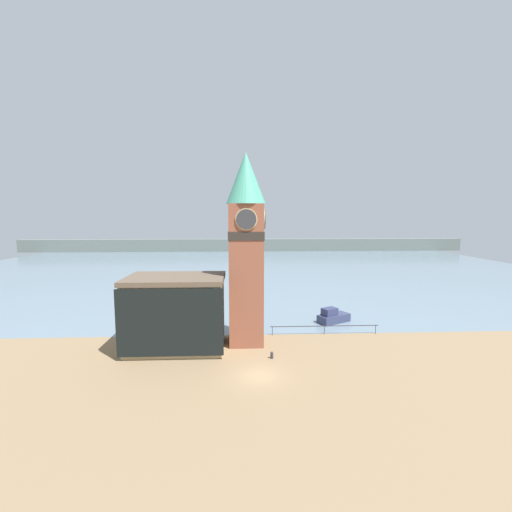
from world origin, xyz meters
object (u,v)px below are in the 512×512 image
object	(u,v)px
boat_near	(333,317)
clock_tower	(246,244)
mooring_bollard_near	(272,355)
pier_building	(176,312)

from	to	relation	value
boat_near	clock_tower	bearing A→B (deg)	-178.44
mooring_bollard_near	pier_building	bearing A→B (deg)	161.96
clock_tower	boat_near	world-z (taller)	clock_tower
pier_building	boat_near	xyz separation A→B (m)	(19.33, 8.12, -3.19)
pier_building	mooring_bollard_near	xyz separation A→B (m)	(10.06, -3.28, -3.57)
clock_tower	mooring_bollard_near	size ratio (longest dim) A/B	30.11
pier_building	mooring_bollard_near	bearing A→B (deg)	-18.04
boat_near	mooring_bollard_near	xyz separation A→B (m)	(-9.27, -11.40, -0.38)
clock_tower	mooring_bollard_near	distance (m)	11.97
clock_tower	mooring_bollard_near	xyz separation A→B (m)	(2.48, -4.49, -10.81)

